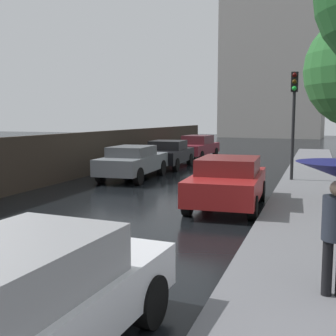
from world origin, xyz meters
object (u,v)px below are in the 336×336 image
object	(u,v)px
car_red_far_ahead	(228,181)
car_maroon_behind_camera	(197,147)
car_grey_far_lane	(133,161)
car_black_near_kerb	(167,154)
car_white_mid_road	(23,303)
traffic_light	(294,105)

from	to	relation	value
car_red_far_ahead	car_maroon_behind_camera	distance (m)	14.88
car_maroon_behind_camera	car_grey_far_lane	bearing A→B (deg)	93.37
car_black_near_kerb	car_red_far_ahead	size ratio (longest dim) A/B	1.05
car_white_mid_road	traffic_light	bearing A→B (deg)	86.02
car_black_near_kerb	traffic_light	bearing A→B (deg)	149.27
car_white_mid_road	car_red_far_ahead	size ratio (longest dim) A/B	0.98
car_grey_far_lane	traffic_light	bearing A→B (deg)	-173.25
car_black_near_kerb	car_red_far_ahead	distance (m)	9.89
car_black_near_kerb	car_maroon_behind_camera	world-z (taller)	car_maroon_behind_camera
car_grey_far_lane	car_red_far_ahead	bearing A→B (deg)	136.57
car_white_mid_road	car_grey_far_lane	distance (m)	13.66
car_red_far_ahead	car_grey_far_lane	world-z (taller)	car_red_far_ahead
car_black_near_kerb	traffic_light	size ratio (longest dim) A/B	1.05
car_white_mid_road	car_red_far_ahead	world-z (taller)	car_red_far_ahead
car_black_near_kerb	car_grey_far_lane	world-z (taller)	car_grey_far_lane
car_red_far_ahead	traffic_light	bearing A→B (deg)	71.58
car_red_far_ahead	car_grey_far_lane	bearing A→B (deg)	136.12
car_white_mid_road	car_maroon_behind_camera	bearing A→B (deg)	104.57
car_maroon_behind_camera	car_grey_far_lane	size ratio (longest dim) A/B	1.02
car_white_mid_road	car_maroon_behind_camera	size ratio (longest dim) A/B	0.89
car_black_near_kerb	car_grey_far_lane	bearing A→B (deg)	87.25
car_white_mid_road	car_maroon_behind_camera	world-z (taller)	car_maroon_behind_camera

